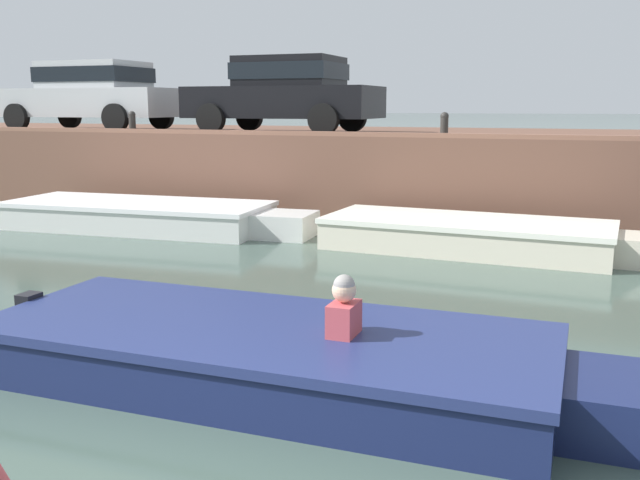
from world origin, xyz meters
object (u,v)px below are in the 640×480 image
(boat_moored_west_white, at_px, (150,216))
(mooring_bollard_west, at_px, (132,121))
(motorboat_passing, at_px, (289,357))
(car_leftmost_silver, at_px, (92,93))
(car_left_inner_black, at_px, (286,91))
(mooring_bollard_mid, at_px, (444,124))
(boat_moored_central_cream, at_px, (480,236))

(boat_moored_west_white, distance_m, mooring_bollard_west, 2.84)
(motorboat_passing, height_order, mooring_bollard_west, mooring_bollard_west)
(motorboat_passing, distance_m, car_leftmost_silver, 12.57)
(car_left_inner_black, xyz_separation_m, mooring_bollard_mid, (3.53, -1.09, -0.61))
(car_leftmost_silver, xyz_separation_m, mooring_bollard_mid, (8.43, -1.09, -0.61))
(motorboat_passing, relative_size, mooring_bollard_mid, 12.87)
(boat_moored_central_cream, height_order, mooring_bollard_west, mooring_bollard_west)
(motorboat_passing, relative_size, mooring_bollard_west, 12.87)
(mooring_bollard_mid, bearing_deg, boat_moored_central_cream, -60.13)
(boat_moored_central_cream, distance_m, motorboat_passing, 6.09)
(boat_moored_central_cream, bearing_deg, car_leftmost_silver, 163.83)
(car_left_inner_black, bearing_deg, car_leftmost_silver, 179.99)
(car_leftmost_silver, height_order, car_left_inner_black, same)
(boat_moored_west_white, bearing_deg, boat_moored_central_cream, 0.97)
(mooring_bollard_mid, bearing_deg, boat_moored_west_white, -161.26)
(car_left_inner_black, height_order, mooring_bollard_mid, car_left_inner_black)
(car_leftmost_silver, relative_size, car_left_inner_black, 1.09)
(car_leftmost_silver, bearing_deg, car_left_inner_black, -0.01)
(boat_moored_west_white, xyz_separation_m, mooring_bollard_west, (-1.50, 1.72, 1.68))
(boat_moored_west_white, bearing_deg, motorboat_passing, -47.99)
(boat_moored_central_cream, bearing_deg, car_left_inner_black, 148.72)
(boat_moored_west_white, height_order, car_leftmost_silver, car_leftmost_silver)
(boat_moored_central_cream, xyz_separation_m, car_left_inner_black, (-4.46, 2.71, 2.29))
(boat_moored_central_cream, relative_size, car_leftmost_silver, 1.23)
(boat_moored_west_white, xyz_separation_m, boat_moored_central_cream, (6.00, 0.10, -0.00))
(boat_moored_central_cream, xyz_separation_m, car_leftmost_silver, (-9.36, 2.71, 2.29))
(car_left_inner_black, xyz_separation_m, mooring_bollard_west, (-3.04, -1.09, -0.61))
(car_leftmost_silver, bearing_deg, boat_moored_central_cream, -16.17)
(boat_moored_central_cream, relative_size, mooring_bollard_west, 11.95)
(boat_moored_west_white, relative_size, car_leftmost_silver, 1.37)
(mooring_bollard_west, height_order, mooring_bollard_mid, same)
(boat_moored_west_white, height_order, boat_moored_central_cream, boat_moored_west_white)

